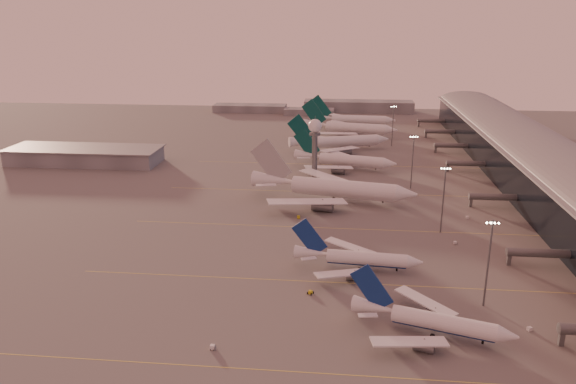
# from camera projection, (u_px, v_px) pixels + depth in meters

# --- Properties ---
(ground) EXTENTS (700.00, 700.00, 0.00)m
(ground) POSITION_uv_depth(u_px,v_px,m) (273.00, 296.00, 158.67)
(ground) COLOR #504E4E
(ground) RESTS_ON ground
(taxiway_markings) EXTENTS (180.00, 185.25, 0.02)m
(taxiway_markings) POSITION_uv_depth(u_px,v_px,m) (372.00, 229.00, 208.96)
(taxiway_markings) COLOR #D4C24A
(taxiway_markings) RESTS_ON ground
(terminal) EXTENTS (57.00, 362.00, 23.04)m
(terminal) POSITION_uv_depth(u_px,v_px,m) (544.00, 169.00, 249.69)
(terminal) COLOR black
(terminal) RESTS_ON ground
(hangar) EXTENTS (82.00, 27.00, 8.50)m
(hangar) POSITION_uv_depth(u_px,v_px,m) (85.00, 155.00, 301.96)
(hangar) COLOR slate
(hangar) RESTS_ON ground
(radar_tower) EXTENTS (6.40, 6.40, 31.10)m
(radar_tower) POSITION_uv_depth(u_px,v_px,m) (315.00, 137.00, 265.94)
(radar_tower) COLOR #56585D
(radar_tower) RESTS_ON ground
(mast_a) EXTENTS (3.60, 0.56, 25.00)m
(mast_a) POSITION_uv_depth(u_px,v_px,m) (489.00, 259.00, 148.98)
(mast_a) COLOR #56585D
(mast_a) RESTS_ON ground
(mast_b) EXTENTS (3.60, 0.56, 25.00)m
(mast_b) POSITION_uv_depth(u_px,v_px,m) (443.00, 196.00, 201.51)
(mast_b) COLOR #56585D
(mast_b) RESTS_ON ground
(mast_c) EXTENTS (3.60, 0.56, 25.00)m
(mast_c) POSITION_uv_depth(u_px,v_px,m) (412.00, 159.00, 254.24)
(mast_c) COLOR #56585D
(mast_c) RESTS_ON ground
(mast_d) EXTENTS (3.60, 0.56, 25.00)m
(mast_d) POSITION_uv_depth(u_px,v_px,m) (393.00, 124.00, 339.92)
(mast_d) COLOR #56585D
(mast_d) RESTS_ON ground
(distant_horizon) EXTENTS (165.00, 37.50, 9.00)m
(distant_horizon) POSITION_uv_depth(u_px,v_px,m) (325.00, 107.00, 466.10)
(distant_horizon) COLOR slate
(distant_horizon) RESTS_ON ground
(narrowbody_near) EXTENTS (40.10, 31.50, 16.15)m
(narrowbody_near) POSITION_uv_depth(u_px,v_px,m) (431.00, 323.00, 138.02)
(narrowbody_near) COLOR silver
(narrowbody_near) RESTS_ON ground
(narrowbody_mid) EXTENTS (40.78, 32.44, 15.93)m
(narrowbody_mid) POSITION_uv_depth(u_px,v_px,m) (357.00, 260.00, 174.09)
(narrowbody_mid) COLOR silver
(narrowbody_mid) RESTS_ON ground
(widebody_white) EXTENTS (71.79, 56.96, 25.55)m
(widebody_white) POSITION_uv_depth(u_px,v_px,m) (333.00, 191.00, 238.82)
(widebody_white) COLOR silver
(widebody_white) RESTS_ON ground
(greentail_a) EXTENTS (53.86, 42.97, 19.94)m
(greentail_a) POSITION_uv_depth(u_px,v_px,m) (345.00, 162.00, 290.57)
(greentail_a) COLOR silver
(greentail_a) RESTS_ON ground
(greentail_b) EXTENTS (60.18, 47.87, 22.56)m
(greentail_b) POSITION_uv_depth(u_px,v_px,m) (340.00, 144.00, 331.21)
(greentail_b) COLOR silver
(greentail_b) RESTS_ON ground
(greentail_c) EXTENTS (63.84, 51.01, 23.51)m
(greentail_c) POSITION_uv_depth(u_px,v_px,m) (349.00, 130.00, 371.06)
(greentail_c) COLOR silver
(greentail_c) RESTS_ON ground
(greentail_d) EXTENTS (62.48, 50.34, 22.68)m
(greentail_d) POSITION_uv_depth(u_px,v_px,m) (353.00, 122.00, 401.58)
(greentail_d) COLOR silver
(greentail_d) RESTS_ON ground
(gsv_truck_a) EXTENTS (6.05, 2.50, 2.40)m
(gsv_truck_a) POSITION_uv_depth(u_px,v_px,m) (214.00, 345.00, 132.45)
(gsv_truck_a) COLOR silver
(gsv_truck_a) RESTS_ON ground
(gsv_catering_a) EXTENTS (5.48, 3.81, 4.12)m
(gsv_catering_a) POSITION_uv_depth(u_px,v_px,m) (531.00, 324.00, 140.18)
(gsv_catering_a) COLOR silver
(gsv_catering_a) RESTS_ON ground
(gsv_tug_mid) EXTENTS (3.86, 3.33, 0.95)m
(gsv_tug_mid) POSITION_uv_depth(u_px,v_px,m) (310.00, 292.00, 159.39)
(gsv_tug_mid) COLOR gold
(gsv_tug_mid) RESTS_ON ground
(gsv_truck_b) EXTENTS (5.64, 3.35, 2.15)m
(gsv_truck_b) POSITION_uv_depth(u_px,v_px,m) (456.00, 241.00, 194.26)
(gsv_truck_b) COLOR silver
(gsv_truck_b) RESTS_ON ground
(gsv_truck_c) EXTENTS (6.15, 3.14, 2.37)m
(gsv_truck_c) POSITION_uv_depth(u_px,v_px,m) (300.00, 216.00, 219.12)
(gsv_truck_c) COLOR gold
(gsv_truck_c) RESTS_ON ground
(gsv_catering_b) EXTENTS (5.22, 3.09, 4.01)m
(gsv_catering_b) POSITION_uv_depth(u_px,v_px,m) (468.00, 214.00, 218.76)
(gsv_catering_b) COLOR silver
(gsv_catering_b) RESTS_ON ground
(gsv_tug_far) EXTENTS (3.99, 3.97, 1.01)m
(gsv_tug_far) POSITION_uv_depth(u_px,v_px,m) (353.00, 188.00, 257.33)
(gsv_tug_far) COLOR silver
(gsv_tug_far) RESTS_ON ground
(gsv_tug_hangar) EXTENTS (3.20, 2.14, 0.86)m
(gsv_tug_hangar) POSITION_uv_depth(u_px,v_px,m) (374.00, 167.00, 293.31)
(gsv_tug_hangar) COLOR silver
(gsv_tug_hangar) RESTS_ON ground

